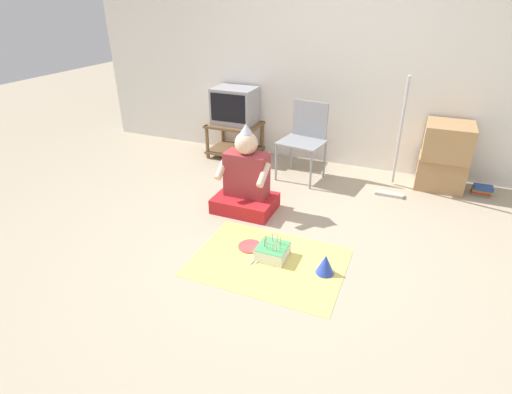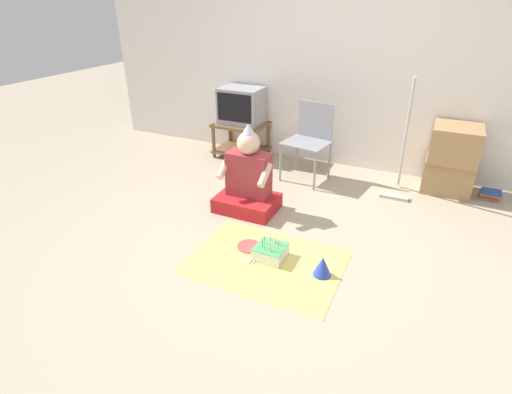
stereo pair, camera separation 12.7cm
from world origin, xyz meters
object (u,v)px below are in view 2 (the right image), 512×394
Objects in this scene: folding_chair at (310,136)px; person_seated at (248,182)px; dust_mop at (400,163)px; book_pile at (490,195)px; paper_plate at (249,246)px; birthday_cake at (271,252)px; tv at (241,105)px; party_hat_blue at (322,266)px; cardboard_box_stack at (452,158)px.

person_seated is at bearing -106.64° from folding_chair.
book_pile is at bearing 19.14° from dust_mop.
paper_plate is at bearing -135.34° from book_pile.
birthday_cake is at bearing -81.83° from folding_chair.
dust_mop is at bearing 64.76° from birthday_cake.
birthday_cake is at bearing -115.24° from dust_mop.
tv reaches higher than book_pile.
party_hat_blue is (0.94, -0.69, -0.20)m from person_seated.
birthday_cake is at bearing -14.77° from paper_plate.
folding_chair is at bearing 73.36° from person_seated.
cardboard_box_stack is 0.55m from dust_mop.
tv is 3.32× the size of party_hat_blue.
dust_mop reaches higher than party_hat_blue.
paper_plate is (-1.82, -1.79, -0.04)m from book_pile.
party_hat_blue is at bearing -36.07° from person_seated.
person_seated is 3.64× the size of birthday_cake.
dust_mop is 1.44× the size of person_seated.
tv is 2.63× the size of book_pile.
folding_chair reaches higher than birthday_cake.
birthday_cake is 0.23m from paper_plate.
tv is at bearing 179.16° from cardboard_box_stack.
book_pile is 1.26× the size of party_hat_blue.
book_pile is 2.55m from paper_plate.
person_seated is 5.52× the size of party_hat_blue.
party_hat_blue is at bearing -68.09° from folding_chair.
paper_plate is (-0.64, 0.09, -0.07)m from party_hat_blue.
dust_mop is 6.15× the size of paper_plate.
person_seated is at bearing -60.86° from tv.
folding_chair is 1.61m from paper_plate.
book_pile is 0.23× the size of person_seated.
cardboard_box_stack is at bearing 10.68° from folding_chair.
party_hat_blue is at bearing -8.36° from paper_plate.
party_hat_blue is at bearing -111.75° from cardboard_box_stack.
party_hat_blue is (-0.76, -1.90, -0.29)m from cardboard_box_stack.
birthday_cake reaches higher than paper_plate.
party_hat_blue is (0.66, -1.63, -0.40)m from folding_chair.
tv reaches higher than person_seated.
paper_plate is at bearing 171.64° from party_hat_blue.
person_seated is at bearing -144.06° from dust_mop.
folding_chair is at bearing 111.91° from party_hat_blue.
tv reaches higher than party_hat_blue.
dust_mop is 1.64m from party_hat_blue.
folding_chair is 0.69× the size of dust_mop.
birthday_cake is 1.18× the size of paper_plate.
tv is at bearing 130.24° from party_hat_blue.
party_hat_blue is (-1.17, -1.89, 0.03)m from book_pile.
person_seated is 1.18m from party_hat_blue.
tv is at bearing 118.39° from paper_plate.
birthday_cake is 1.52× the size of party_hat_blue.
birthday_cake is (-1.19, -1.86, -0.31)m from cardboard_box_stack.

